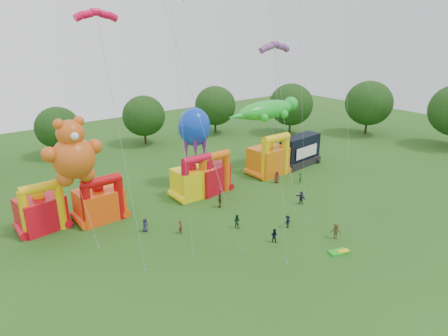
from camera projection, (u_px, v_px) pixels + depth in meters
ground at (350, 295)px, 34.96m from camera, size 160.00×160.00×0.00m
tree_ring at (344, 233)px, 32.64m from camera, size 119.87×121.93×12.07m
bouncy_castle_0 at (41, 211)px, 45.60m from camera, size 5.34×4.56×6.08m
bouncy_castle_1 at (100, 202)px, 48.04m from camera, size 5.32×4.35×5.91m
bouncy_castle_2 at (193, 180)px, 54.39m from camera, size 4.74×3.82×6.23m
bouncy_castle_3 at (210, 176)px, 56.24m from camera, size 5.85×5.09×6.07m
bouncy_castle_4 at (269, 159)px, 62.65m from camera, size 5.76×4.73×6.77m
stage_trailer at (300, 151)px, 66.81m from camera, size 8.17×3.73×5.11m
teddy_bear_kite at (74, 158)px, 43.08m from camera, size 6.50×7.43×13.34m
gecko_kite at (268, 114)px, 63.16m from camera, size 14.47×8.73×11.28m
octopus_kite at (197, 138)px, 56.47m from camera, size 4.58×8.90×11.59m
parafoil_kites at (201, 136)px, 38.26m from camera, size 22.05×12.38×26.42m
diamond_kites at (282, 99)px, 41.95m from camera, size 20.35×13.75×35.22m
folded_kite_bundle at (339, 252)px, 41.38m from camera, size 2.21×1.56×0.31m
spectator_0 at (145, 225)px, 45.56m from camera, size 0.90×0.69×1.63m
spectator_1 at (181, 227)px, 45.12m from camera, size 0.67×0.69×1.59m
spectator_2 at (237, 221)px, 46.38m from camera, size 0.97×1.03×1.68m
spectator_3 at (288, 222)px, 46.45m from camera, size 1.04×0.66×1.52m
spectator_4 at (220, 200)px, 51.61m from camera, size 0.93×1.19×1.88m
spectator_5 at (301, 198)px, 52.65m from camera, size 0.54×1.62×1.73m
spectator_6 at (277, 177)px, 59.59m from camera, size 1.06×0.94×1.83m
spectator_7 at (300, 178)px, 59.58m from camera, size 0.69×0.63×1.58m
spectator_8 at (274, 235)px, 43.37m from camera, size 0.89×0.95×1.57m
spectator_9 at (336, 231)px, 44.04m from camera, size 1.29×1.34×1.83m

